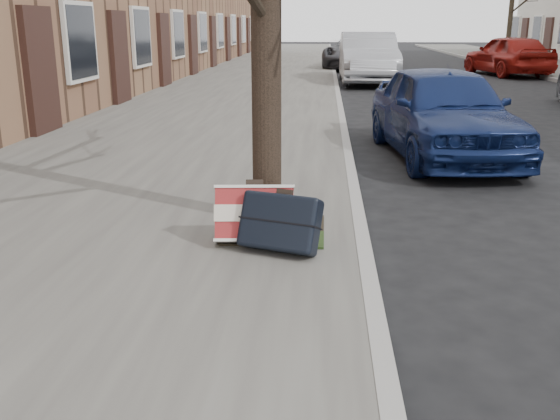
# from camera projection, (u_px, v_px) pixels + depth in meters

# --- Properties ---
(ground) EXTENTS (120.00, 120.00, 0.00)m
(ground) POSITION_uv_depth(u_px,v_px,m) (559.00, 311.00, 4.16)
(ground) COLOR black
(ground) RESTS_ON ground
(near_sidewalk) EXTENTS (5.00, 70.00, 0.12)m
(near_sidewalk) POSITION_uv_depth(u_px,v_px,m) (254.00, 84.00, 18.72)
(near_sidewalk) COLOR slate
(near_sidewalk) RESTS_ON ground
(dirt_patch) EXTENTS (0.85, 0.85, 0.02)m
(dirt_patch) POSITION_uv_depth(u_px,v_px,m) (275.00, 229.00, 5.40)
(dirt_patch) COLOR black
(dirt_patch) RESTS_ON near_sidewalk
(suitcase_red) EXTENTS (0.65, 0.39, 0.48)m
(suitcase_red) POSITION_uv_depth(u_px,v_px,m) (255.00, 215.00, 5.03)
(suitcase_red) COLOR maroon
(suitcase_red) RESTS_ON near_sidewalk
(suitcase_navy) EXTENTS (0.70, 0.54, 0.49)m
(suitcase_navy) POSITION_uv_depth(u_px,v_px,m) (280.00, 222.00, 4.84)
(suitcase_navy) COLOR black
(suitcase_navy) RESTS_ON near_sidewalk
(car_near_front) EXTENTS (1.95, 3.96, 1.30)m
(car_near_front) POSITION_uv_depth(u_px,v_px,m) (443.00, 111.00, 8.75)
(car_near_front) COLOR #101E4D
(car_near_front) RESTS_ON ground
(car_near_mid) EXTENTS (1.70, 4.76, 1.56)m
(car_near_mid) POSITION_uv_depth(u_px,v_px,m) (368.00, 58.00, 19.54)
(car_near_mid) COLOR #AAACB2
(car_near_mid) RESTS_ON ground
(car_near_back) EXTENTS (3.30, 5.36, 1.39)m
(car_near_back) POSITION_uv_depth(u_px,v_px,m) (359.00, 52.00, 25.49)
(car_near_back) COLOR #35353A
(car_near_back) RESTS_ON ground
(car_far_back) EXTENTS (2.60, 4.53, 1.45)m
(car_far_back) POSITION_uv_depth(u_px,v_px,m) (508.00, 55.00, 22.37)
(car_far_back) COLOR maroon
(car_far_back) RESTS_ON ground
(tree_far_c) EXTENTS (0.23, 0.23, 5.21)m
(tree_far_c) POSITION_uv_depth(u_px,v_px,m) (512.00, 3.00, 29.57)
(tree_far_c) COLOR black
(tree_far_c) RESTS_ON far_sidewalk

